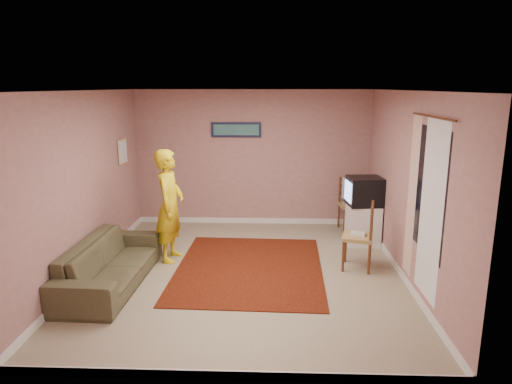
{
  "coord_description": "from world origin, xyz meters",
  "views": [
    {
      "loc": [
        0.39,
        -6.2,
        2.66
      ],
      "look_at": [
        0.14,
        0.6,
        1.07
      ],
      "focal_mm": 32.0,
      "sensor_mm": 36.0,
      "label": 1
    }
  ],
  "objects_px": {
    "chair_b": "(358,229)",
    "person": "(170,206)",
    "chair_a": "(352,199)",
    "crt_tv": "(364,191)",
    "sofa": "(111,263)",
    "tv_cabinet": "(363,224)"
  },
  "relations": [
    {
      "from": "chair_b",
      "to": "person",
      "type": "relative_size",
      "value": 0.31
    },
    {
      "from": "sofa",
      "to": "tv_cabinet",
      "type": "bearing_deg",
      "value": -62.58
    },
    {
      "from": "tv_cabinet",
      "to": "chair_a",
      "type": "relative_size",
      "value": 1.29
    },
    {
      "from": "sofa",
      "to": "person",
      "type": "xyz_separation_m",
      "value": [
        0.62,
        0.97,
        0.56
      ]
    },
    {
      "from": "chair_b",
      "to": "sofa",
      "type": "relative_size",
      "value": 0.26
    },
    {
      "from": "crt_tv",
      "to": "chair_b",
      "type": "xyz_separation_m",
      "value": [
        -0.28,
        -1.09,
        -0.31
      ]
    },
    {
      "from": "chair_b",
      "to": "person",
      "type": "xyz_separation_m",
      "value": [
        -2.84,
        0.26,
        0.25
      ]
    },
    {
      "from": "chair_b",
      "to": "person",
      "type": "distance_m",
      "value": 2.86
    },
    {
      "from": "tv_cabinet",
      "to": "sofa",
      "type": "bearing_deg",
      "value": -154.38
    },
    {
      "from": "crt_tv",
      "to": "chair_b",
      "type": "bearing_deg",
      "value": -110.19
    },
    {
      "from": "chair_a",
      "to": "tv_cabinet",
      "type": "bearing_deg",
      "value": -94.48
    },
    {
      "from": "chair_b",
      "to": "sofa",
      "type": "xyz_separation_m",
      "value": [
        -3.46,
        -0.71,
        -0.3
      ]
    },
    {
      "from": "tv_cabinet",
      "to": "chair_b",
      "type": "distance_m",
      "value": 1.16
    },
    {
      "from": "crt_tv",
      "to": "chair_a",
      "type": "height_order",
      "value": "crt_tv"
    },
    {
      "from": "chair_b",
      "to": "sofa",
      "type": "height_order",
      "value": "chair_b"
    },
    {
      "from": "chair_a",
      "to": "sofa",
      "type": "xyz_separation_m",
      "value": [
        -3.69,
        -2.58,
        -0.29
      ]
    },
    {
      "from": "chair_a",
      "to": "person",
      "type": "height_order",
      "value": "person"
    },
    {
      "from": "crt_tv",
      "to": "chair_b",
      "type": "relative_size",
      "value": 1.11
    },
    {
      "from": "chair_a",
      "to": "person",
      "type": "bearing_deg",
      "value": -161.16
    },
    {
      "from": "tv_cabinet",
      "to": "crt_tv",
      "type": "height_order",
      "value": "crt_tv"
    },
    {
      "from": "tv_cabinet",
      "to": "chair_a",
      "type": "bearing_deg",
      "value": 94.4
    },
    {
      "from": "sofa",
      "to": "chair_b",
      "type": "bearing_deg",
      "value": -76.66
    }
  ]
}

